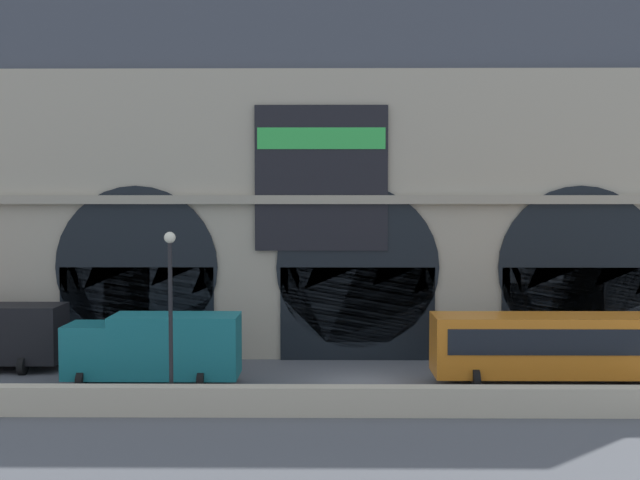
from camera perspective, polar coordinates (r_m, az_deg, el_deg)
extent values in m
plane|color=#54565B|center=(34.72, 3.11, -10.54)|extent=(200.00, 200.00, 0.00)
cube|color=beige|center=(29.65, 3.57, -11.81)|extent=(90.00, 0.70, 1.11)
cube|color=#B2A891|center=(41.38, 2.66, 1.92)|extent=(46.92, 5.27, 14.67)
cube|color=#424751|center=(42.56, 2.68, 14.77)|extent=(46.92, 4.67, 4.26)
cube|color=black|center=(40.26, -13.37, -5.31)|extent=(7.80, 0.20, 4.72)
cylinder|color=black|center=(39.99, -13.42, -1.96)|extent=(8.21, 0.20, 8.21)
cube|color=black|center=(39.12, 2.79, -5.47)|extent=(7.80, 0.20, 4.72)
cylinder|color=black|center=(38.84, 2.80, -2.03)|extent=(8.21, 0.20, 8.21)
cube|color=black|center=(41.11, 18.62, -5.21)|extent=(7.80, 0.20, 4.72)
cylinder|color=black|center=(40.84, 18.67, -1.94)|extent=(8.21, 0.20, 8.21)
cube|color=black|center=(38.55, 0.10, 4.60)|extent=(6.65, 0.12, 7.26)
cube|color=green|center=(38.58, 0.09, 7.54)|extent=(6.39, 0.04, 1.07)
cube|color=#A49A85|center=(38.59, 2.82, 3.00)|extent=(46.92, 0.50, 0.44)
cube|color=black|center=(39.86, -22.33, -6.39)|extent=(5.50, 2.30, 2.70)
cylinder|color=black|center=(38.69, -21.16, -8.69)|extent=(0.28, 0.84, 0.84)
cylinder|color=black|center=(40.58, -20.07, -8.12)|extent=(0.28, 0.84, 0.84)
cube|color=#19727A|center=(35.39, -16.64, -7.80)|extent=(2.00, 2.30, 2.30)
cube|color=#19727A|center=(34.45, -10.62, -7.68)|extent=(5.50, 2.30, 2.70)
cylinder|color=black|center=(34.69, -17.28, -9.97)|extent=(0.28, 0.84, 0.84)
cylinder|color=black|center=(36.62, -16.28, -9.26)|extent=(0.28, 0.84, 0.84)
cylinder|color=black|center=(33.51, -8.81, -10.33)|extent=(0.28, 0.84, 0.84)
cylinder|color=black|center=(35.51, -8.26, -9.56)|extent=(0.28, 0.84, 0.84)
cube|color=orange|center=(35.40, 17.29, -7.43)|extent=(11.00, 2.50, 2.60)
cube|color=black|center=(34.15, 17.92, -7.22)|extent=(10.12, 0.04, 1.10)
cylinder|color=black|center=(33.69, 11.44, -10.14)|extent=(0.28, 1.00, 1.00)
cylinder|color=black|center=(35.84, 10.75, -9.33)|extent=(0.28, 1.00, 1.00)
cylinder|color=black|center=(37.96, 22.40, -8.81)|extent=(0.28, 1.00, 1.00)
cylinder|color=black|center=(30.42, -10.99, -6.28)|extent=(0.16, 0.16, 6.50)
sphere|color=#F2EDCC|center=(30.06, -11.06, 0.18)|extent=(0.44, 0.44, 0.44)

